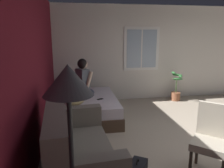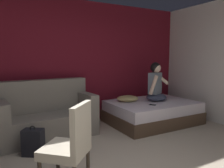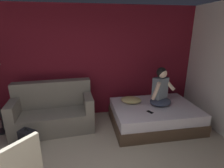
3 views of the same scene
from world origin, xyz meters
The scene contains 7 objects.
wall_back_accent centered at (0.00, 2.98, 1.35)m, with size 11.17×0.16×2.70m, color maroon.
bed centered at (1.83, 2.07, 0.24)m, with size 1.92×1.38×0.48m.
couch centered at (-0.43, 2.34, 0.39)m, with size 1.76×0.94×1.04m.
person_seated centered at (1.97, 2.12, 0.84)m, with size 0.66×0.63×0.88m.
backpack centered at (-0.79, 1.62, 0.19)m, with size 0.35×0.34×0.46m.
throw_pillow centered at (1.35, 2.33, 0.55)m, with size 0.48×0.36×0.14m, color tan.
cell_phone centered at (1.61, 1.78, 0.48)m, with size 0.07×0.14×0.01m, color black.
Camera 3 is at (0.25, -1.36, 2.16)m, focal length 28.00 mm.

